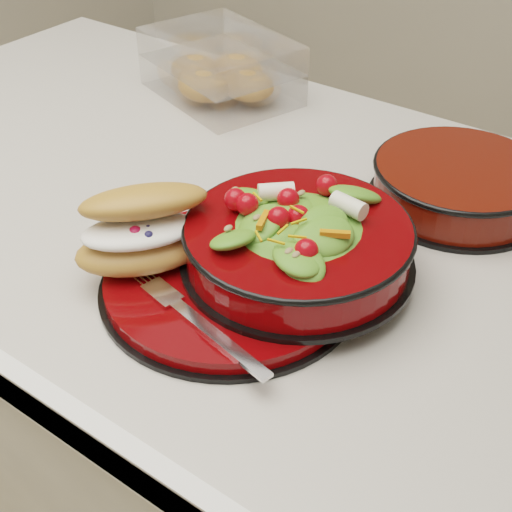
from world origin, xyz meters
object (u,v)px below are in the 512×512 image
Objects in this scene: salad_bowl at (298,235)px; croissant at (143,230)px; extra_bowl at (459,183)px; dinner_plate at (230,281)px; island_counter at (211,412)px; fork at (200,323)px; pastry_box at (221,69)px.

croissant is at bearing -145.55° from salad_bowl.
croissant is 0.77× the size of extra_bowl.
dinner_plate is at bearing -112.45° from extra_bowl.
fork is at bearing -49.57° from island_counter.
croissant reaches higher than island_counter.
pastry_box is (-0.15, 0.24, 0.49)m from island_counter.
extra_bowl is at bearing 72.48° from salad_bowl.
pastry_box is (-0.34, 0.46, 0.02)m from fork.
island_counter is 0.58m from extra_bowl.
pastry_box reaches higher than dinner_plate.
fork is (-0.02, -0.14, -0.04)m from salad_bowl.
pastry_box is 0.45m from extra_bowl.
fork is at bearing -35.73° from pastry_box.
fork is at bearing -104.70° from extra_bowl.
island_counter is 0.55m from fork.
salad_bowl is 1.13× the size of extra_bowl.
pastry_box reaches higher than fork.
croissant is (0.08, -0.18, 0.51)m from island_counter.
extra_bowl reaches higher than island_counter.
dinner_plate is at bearing 29.52° from fork.
croissant is at bearing -66.04° from island_counter.
pastry_box is 1.24× the size of extra_bowl.
dinner_plate is 0.33m from extra_bowl.
salad_bowl reaches higher than extra_bowl.
fork is (0.11, -0.04, -0.04)m from croissant.
dinner_plate is 1.54× the size of fork.
island_counter is at bearing 157.53° from salad_bowl.
extra_bowl is at bearing 7.25° from pastry_box.
salad_bowl is at bearing -24.15° from pastry_box.
extra_bowl is (0.21, 0.34, -0.03)m from croissant.
croissant is at bearing -158.04° from dinner_plate.
dinner_plate is 1.26× the size of extra_bowl.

